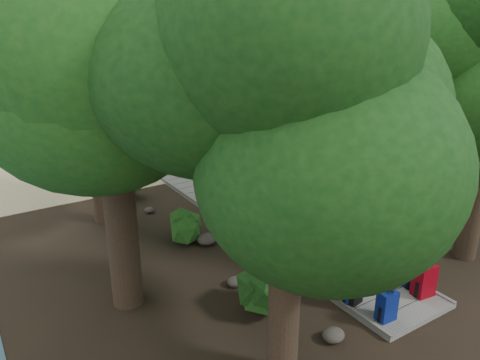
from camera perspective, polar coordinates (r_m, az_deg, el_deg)
ground at (r=13.15m, az=3.93°, el=-6.06°), size 120.00×120.00×0.00m
sand_beach at (r=27.05m, az=-16.76°, el=6.76°), size 40.00×22.00×0.02m
boardwalk at (r=13.87m, az=1.48°, el=-4.33°), size 2.00×12.00×0.12m
backpack_left_a at (r=9.67m, az=17.47°, el=-14.24°), size 0.38×0.27×0.68m
backpack_left_b at (r=9.99m, az=13.70°, el=-12.76°), size 0.40×0.32×0.65m
backpack_left_c at (r=10.20m, az=12.21°, el=-11.36°), size 0.47×0.37×0.81m
backpack_left_d at (r=11.07m, az=8.20°, el=-9.07°), size 0.45×0.37×0.60m
backpack_right_a at (r=10.64m, az=21.57°, el=-11.14°), size 0.46×0.35×0.77m
backpack_right_b at (r=10.87m, az=20.65°, el=-10.23°), size 0.46×0.33×0.80m
backpack_right_c at (r=11.25m, az=16.70°, el=-9.09°), size 0.47×0.41×0.67m
backpack_right_d at (r=11.51m, az=15.47°, el=-8.47°), size 0.46×0.40×0.59m
duffel_right_khaki at (r=12.04m, az=13.28°, el=-7.56°), size 0.42×0.59×0.37m
duffel_right_black at (r=12.54m, az=10.50°, el=-5.87°), size 0.68×0.88×0.49m
suitcase_on_boardwalk at (r=10.89m, az=8.68°, el=-9.65°), size 0.39×0.24×0.58m
lone_suitcase_on_sand at (r=19.95m, az=-9.21°, el=4.01°), size 0.49×0.31×0.73m
hat_brown at (r=9.78m, az=13.68°, el=-10.89°), size 0.39×0.39×0.12m
hat_white at (r=9.90m, az=12.23°, el=-9.33°), size 0.33×0.33×0.11m
kayak at (r=21.45m, az=-19.99°, el=3.55°), size 1.46×2.89×0.28m
sun_lounger at (r=22.71m, az=-4.96°, el=5.94°), size 1.17×1.93×0.59m
tree_right_b at (r=15.10m, az=23.59°, el=16.80°), size 5.99×5.99×10.69m
tree_right_c at (r=15.28m, az=13.37°, el=15.03°), size 5.31×5.31×9.19m
tree_right_d at (r=18.92m, az=10.21°, el=16.66°), size 5.22×5.22×9.58m
tree_right_e at (r=20.05m, az=0.44°, el=15.67°), size 4.76×4.76×8.57m
tree_right_f at (r=23.80m, az=2.54°, el=16.66°), size 4.96×4.96×8.86m
tree_left_a at (r=6.63m, az=6.01°, el=1.17°), size 4.35×4.35×7.25m
tree_left_b at (r=8.77m, az=-15.72°, el=10.79°), size 4.96×4.96×8.93m
tree_left_c at (r=13.12m, az=-17.75°, el=11.05°), size 4.53×4.53×7.88m
tree_back_a at (r=25.21m, az=-20.01°, el=15.51°), size 5.01×5.01×8.67m
tree_back_b at (r=27.61m, az=-13.31°, el=17.18°), size 5.27×5.27×9.41m
tree_back_c at (r=27.96m, az=-7.87°, el=16.16°), size 4.49×4.49×8.08m
palm_right_a at (r=19.14m, az=1.31°, el=12.70°), size 3.95×3.95×6.73m
palm_right_b at (r=23.56m, az=-2.24°, el=16.57°), size 4.56×4.56×8.81m
palm_right_c at (r=23.95m, az=-8.26°, el=14.16°), size 4.34×4.34×6.91m
palm_left_a at (r=16.25m, az=-22.14°, el=9.94°), size 4.20×4.20×6.69m
rock_left_a at (r=9.24m, az=11.33°, el=-18.03°), size 0.43×0.39×0.24m
rock_left_b at (r=10.59m, az=-0.54°, el=-12.29°), size 0.38×0.34×0.21m
rock_left_c at (r=12.32m, az=-4.04°, el=-7.18°), size 0.53×0.48×0.29m
rock_left_d at (r=14.43m, az=-11.00°, el=-3.62°), size 0.30×0.27×0.16m
rock_right_a at (r=12.31m, az=19.41°, el=-8.50°), size 0.45×0.41×0.25m
rock_right_b at (r=13.93m, az=16.41°, el=-4.82°), size 0.43×0.38×0.23m
rock_right_c at (r=15.62m, az=5.74°, el=-1.42°), size 0.36×0.32×0.20m
rock_right_d at (r=17.44m, az=3.40°, el=1.05°), size 0.48×0.43×0.26m
shrub_left_a at (r=9.50m, az=2.71°, el=-13.44°), size 1.16×1.16×1.05m
shrub_left_b at (r=12.46m, az=-6.57°, el=-5.60°), size 0.92×0.92×0.82m
shrub_left_c at (r=15.60m, az=-13.34°, el=-0.50°), size 1.02×1.02×0.92m
shrub_right_a at (r=13.19m, az=18.00°, el=-4.61°), size 1.10×1.10×0.99m
shrub_right_b at (r=16.38m, az=6.72°, el=1.16°), size 1.18×1.18×1.06m
shrub_right_c at (r=18.19m, az=-1.22°, el=2.66°), size 0.82×0.82×0.74m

